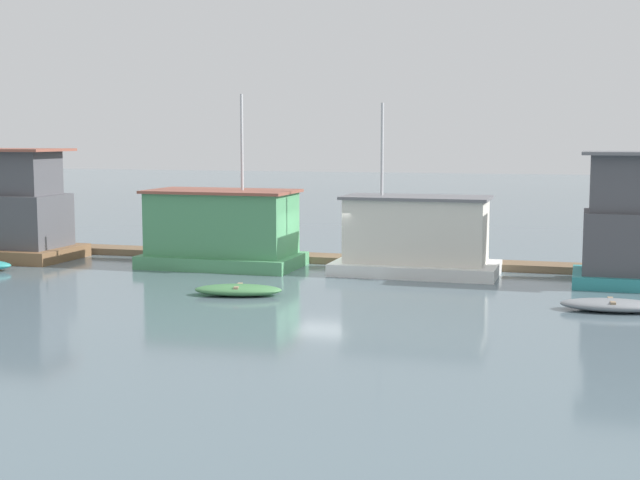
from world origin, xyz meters
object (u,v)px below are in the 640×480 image
houseboat_green (222,230)px  mooring_post_centre (216,241)px  mooring_post_far_left (230,238)px  houseboat_brown (6,211)px  dinghy_grey (611,305)px  dinghy_green (238,290)px  houseboat_white (416,238)px

houseboat_green → mooring_post_centre: bearing=121.8°
mooring_post_far_left → houseboat_brown: bearing=-168.6°
dinghy_grey → mooring_post_far_left: size_ratio=1.57×
dinghy_green → mooring_post_centre: bearing=118.1°
mooring_post_centre → dinghy_grey: bearing=-23.4°
mooring_post_far_left → mooring_post_centre: 0.73m
houseboat_white → dinghy_green: bearing=-127.3°
houseboat_green → houseboat_white: bearing=2.6°
houseboat_brown → mooring_post_centre: bearing=12.3°
houseboat_green → dinghy_grey: bearing=-19.5°
dinghy_green → mooring_post_far_left: bearing=113.9°
mooring_post_centre → houseboat_brown: bearing=-167.7°
houseboat_green → mooring_post_far_left: houseboat_green is taller
houseboat_brown → mooring_post_centre: houseboat_brown is taller
dinghy_green → mooring_post_far_left: mooring_post_far_left is taller
houseboat_brown → houseboat_white: 18.68m
houseboat_brown → mooring_post_far_left: size_ratio=3.46×
houseboat_brown → houseboat_green: houseboat_green is taller
dinghy_grey → mooring_post_centre: 18.15m
houseboat_green → dinghy_green: bearing=-62.9°
houseboat_brown → houseboat_green: 10.41m
dinghy_grey → mooring_post_far_left: (-15.94, 7.19, 0.83)m
houseboat_brown → houseboat_green: (10.39, 0.38, -0.59)m
houseboat_brown → mooring_post_far_left: 10.34m
houseboat_white → dinghy_green: 8.43m
dinghy_grey → mooring_post_centre: size_ratio=1.83×
houseboat_brown → dinghy_grey: 26.60m
dinghy_grey → houseboat_white: bearing=141.3°
houseboat_brown → mooring_post_far_left: bearing=11.4°
houseboat_green → houseboat_white: houseboat_green is taller
houseboat_green → houseboat_white: 8.27m
houseboat_brown → dinghy_grey: size_ratio=2.20×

